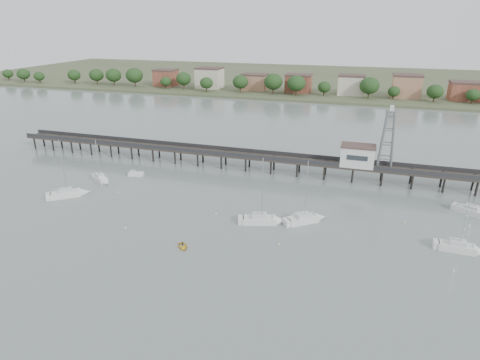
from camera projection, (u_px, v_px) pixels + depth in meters
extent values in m
plane|color=slate|center=(152.00, 313.00, 55.75)|extent=(500.00, 500.00, 0.00)
cube|color=#2D2823|center=(260.00, 157.00, 107.63)|extent=(150.00, 5.00, 0.50)
cube|color=#333335|center=(258.00, 157.00, 105.20)|extent=(150.00, 0.12, 1.10)
cube|color=#333335|center=(262.00, 152.00, 109.46)|extent=(150.00, 0.12, 1.10)
cylinder|color=black|center=(35.00, 143.00, 126.60)|extent=(0.50, 0.50, 4.40)
cylinder|color=black|center=(44.00, 140.00, 129.97)|extent=(0.50, 0.50, 4.40)
cylinder|color=black|center=(258.00, 166.00, 106.66)|extent=(0.50, 0.50, 4.40)
cylinder|color=black|center=(262.00, 162.00, 110.03)|extent=(0.50, 0.50, 4.40)
cube|color=silver|center=(357.00, 156.00, 99.78)|extent=(8.00, 5.00, 5.00)
cube|color=#4C3833|center=(359.00, 146.00, 98.80)|extent=(8.40, 5.40, 0.30)
cube|color=slate|center=(392.00, 111.00, 93.69)|extent=(1.80, 1.80, 0.30)
cube|color=silver|center=(392.00, 108.00, 93.41)|extent=(0.90, 0.90, 1.20)
cube|color=silver|center=(66.00, 195.00, 92.46)|extent=(6.67, 6.11, 1.65)
cone|color=silver|center=(85.00, 192.00, 93.90)|extent=(3.72, 3.69, 2.54)
cube|color=silver|center=(65.00, 190.00, 92.03)|extent=(3.54, 3.42, 0.75)
cylinder|color=#A5A8AA|center=(63.00, 166.00, 90.05)|extent=(0.18, 0.18, 12.26)
cylinder|color=#A5A8AA|center=(59.00, 189.00, 91.44)|extent=(3.03, 2.51, 0.12)
cube|color=silver|center=(456.00, 248.00, 70.84)|extent=(6.14, 2.63, 1.65)
cube|color=silver|center=(458.00, 242.00, 70.40)|extent=(2.77, 2.00, 0.75)
cylinder|color=#A5A8AA|center=(467.00, 216.00, 68.30)|extent=(0.18, 0.18, 11.32)
cylinder|color=#A5A8AA|center=(452.00, 239.00, 70.51)|extent=(3.52, 0.29, 0.12)
cube|color=silver|center=(471.00, 212.00, 84.19)|extent=(6.28, 5.03, 1.65)
cube|color=silver|center=(472.00, 207.00, 83.76)|extent=(3.21, 2.94, 0.75)
cylinder|color=#A5A8AA|center=(480.00, 184.00, 81.54)|extent=(0.18, 0.18, 11.14)
cylinder|color=#A5A8AA|center=(468.00, 203.00, 84.24)|extent=(3.03, 1.88, 0.12)
cube|color=silver|center=(100.00, 179.00, 101.49)|extent=(5.44, 4.24, 1.65)
cone|color=silver|center=(106.00, 183.00, 99.34)|extent=(2.83, 2.78, 1.99)
cube|color=silver|center=(99.00, 175.00, 101.06)|extent=(2.76, 2.50, 0.75)
cylinder|color=#A5A8AA|center=(98.00, 159.00, 99.17)|extent=(0.18, 0.18, 9.59)
cylinder|color=#A5A8AA|center=(98.00, 172.00, 101.43)|extent=(2.66, 1.56, 0.12)
cube|color=silver|center=(259.00, 221.00, 80.50)|extent=(7.12, 4.35, 1.65)
cone|color=silver|center=(280.00, 221.00, 80.45)|extent=(3.39, 3.26, 2.59)
cube|color=silver|center=(259.00, 216.00, 80.07)|extent=(3.42, 2.82, 0.75)
cylinder|color=#A5A8AA|center=(262.00, 188.00, 77.88)|extent=(0.18, 0.18, 12.49)
cylinder|color=#A5A8AA|center=(254.00, 213.00, 79.88)|extent=(3.76, 1.20, 0.12)
cube|color=silver|center=(303.00, 220.00, 80.67)|extent=(6.50, 5.73, 1.65)
cone|color=silver|center=(320.00, 217.00, 81.91)|extent=(3.56, 3.53, 2.45)
cube|color=silver|center=(303.00, 215.00, 80.23)|extent=(3.41, 3.24, 0.75)
cylinder|color=#A5A8AA|center=(307.00, 189.00, 78.32)|extent=(0.18, 0.18, 11.79)
cylinder|color=#A5A8AA|center=(298.00, 213.00, 79.70)|extent=(3.01, 2.30, 0.12)
cube|color=silver|center=(136.00, 174.00, 105.08)|extent=(4.19, 2.49, 1.09)
cube|color=silver|center=(132.00, 172.00, 104.90)|extent=(1.57, 1.57, 0.65)
imported|color=yellow|center=(183.00, 248.00, 71.93)|extent=(1.99, 1.81, 2.93)
imported|color=black|center=(183.00, 248.00, 71.93)|extent=(0.38, 0.99, 0.23)
ellipsoid|color=beige|center=(404.00, 223.00, 80.65)|extent=(0.56, 0.56, 0.39)
ellipsoid|color=beige|center=(279.00, 244.00, 72.89)|extent=(0.56, 0.56, 0.39)
ellipsoid|color=beige|center=(472.00, 253.00, 70.23)|extent=(0.56, 0.56, 0.39)
ellipsoid|color=beige|center=(216.00, 214.00, 84.41)|extent=(0.56, 0.56, 0.39)
ellipsoid|color=beige|center=(118.00, 192.00, 94.74)|extent=(0.56, 0.56, 0.39)
ellipsoid|color=beige|center=(125.00, 228.00, 78.62)|extent=(0.56, 0.56, 0.39)
cube|color=#475133|center=(328.00, 80.00, 273.07)|extent=(500.00, 170.00, 1.40)
cube|color=brown|center=(166.00, 78.00, 240.68)|extent=(13.00, 10.50, 9.00)
cube|color=brown|center=(210.00, 80.00, 233.04)|extent=(13.00, 10.50, 9.00)
cube|color=brown|center=(254.00, 82.00, 225.66)|extent=(13.00, 10.50, 9.00)
cube|color=brown|center=(298.00, 84.00, 218.84)|extent=(13.00, 10.50, 9.00)
cube|color=brown|center=(351.00, 86.00, 211.19)|extent=(13.00, 10.50, 9.00)
cube|color=brown|center=(406.00, 89.00, 203.81)|extent=(13.00, 10.50, 9.00)
cube|color=brown|center=(465.00, 91.00, 196.44)|extent=(13.00, 10.50, 9.00)
ellipsoid|color=#1E3E19|center=(111.00, 78.00, 238.11)|extent=(8.00, 8.00, 6.80)
ellipsoid|color=#1E3E19|center=(314.00, 87.00, 205.34)|extent=(8.00, 8.00, 6.80)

